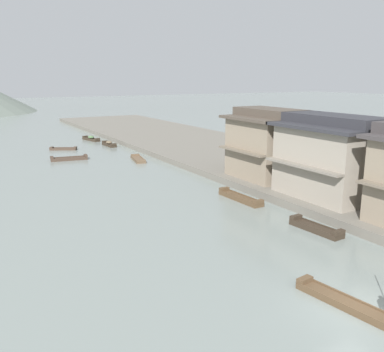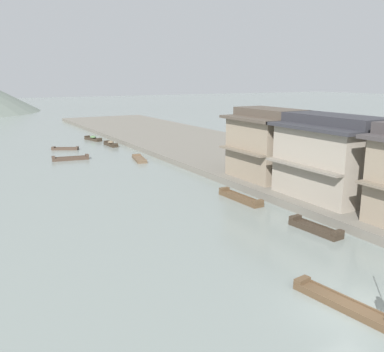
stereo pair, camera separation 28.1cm
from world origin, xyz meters
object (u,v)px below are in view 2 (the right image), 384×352
at_px(boat_midriver_upstream, 65,149).
at_px(boat_upstream_distant, 240,198).
at_px(boat_foreground_poled, 353,309).
at_px(house_waterfront_second, 332,157).
at_px(house_waterfront_tall, 269,144).
at_px(boat_moored_nearest, 315,229).
at_px(boat_moored_far, 139,159).
at_px(boat_moored_second, 93,139).
at_px(boat_midriver_drifting, 111,144).
at_px(boat_moored_third, 71,158).

distance_m(boat_midriver_upstream, boat_upstream_distant, 31.54).
distance_m(boat_foreground_poled, house_waterfront_second, 16.16).
height_order(boat_foreground_poled, house_waterfront_second, house_waterfront_second).
bearing_deg(house_waterfront_tall, boat_moored_nearest, -115.20).
bearing_deg(boat_foreground_poled, boat_upstream_distant, 70.94).
relative_size(boat_foreground_poled, boat_moored_far, 1.33).
bearing_deg(house_waterfront_second, boat_moored_second, 98.42).
distance_m(boat_midriver_upstream, house_waterfront_second, 37.02).
xyz_separation_m(boat_moored_far, house_waterfront_second, (6.03, -23.21, 3.47)).
relative_size(boat_foreground_poled, boat_midriver_drifting, 1.61).
bearing_deg(boat_foreground_poled, boat_moored_far, 82.31).
bearing_deg(boat_moored_far, boat_midriver_upstream, 116.58).
bearing_deg(boat_moored_nearest, house_waterfront_second, 36.74).
distance_m(boat_moored_second, house_waterfront_tall, 34.96).
bearing_deg(boat_moored_far, boat_moored_second, 90.40).
xyz_separation_m(boat_foreground_poled, boat_moored_nearest, (5.49, 7.68, 0.04)).
relative_size(boat_upstream_distant, house_waterfront_second, 0.59).
height_order(boat_moored_third, house_waterfront_tall, house_waterfront_tall).
xyz_separation_m(boat_midriver_upstream, house_waterfront_second, (11.87, -34.89, 3.48)).
relative_size(boat_moored_far, house_waterfront_second, 0.53).
bearing_deg(boat_upstream_distant, boat_moored_second, 91.26).
relative_size(boat_moored_far, boat_midriver_upstream, 1.23).
xyz_separation_m(boat_moored_nearest, boat_moored_third, (-7.73, 31.23, -0.01)).
height_order(boat_moored_far, house_waterfront_second, house_waterfront_second).
bearing_deg(boat_midriver_upstream, boat_moored_nearest, -80.29).
xyz_separation_m(boat_moored_nearest, boat_moored_second, (-0.92, 45.47, 0.07)).
bearing_deg(boat_moored_far, house_waterfront_second, -75.44).
distance_m(boat_moored_second, boat_moored_far, 18.35).
relative_size(boat_upstream_distant, house_waterfront_tall, 0.69).
height_order(house_waterfront_second, house_waterfront_tall, same).
bearing_deg(boat_moored_nearest, boat_moored_second, 91.16).
xyz_separation_m(boat_moored_second, house_waterfront_tall, (6.20, -34.24, 3.36)).
xyz_separation_m(boat_foreground_poled, boat_midriver_drifting, (5.22, 46.65, 0.13)).
bearing_deg(boat_moored_nearest, house_waterfront_tall, 64.80).
distance_m(boat_moored_third, boat_midriver_upstream, 7.66).
height_order(boat_moored_nearest, house_waterfront_second, house_waterfront_second).
relative_size(boat_moored_second, house_waterfront_tall, 0.58).
height_order(boat_moored_second, house_waterfront_tall, house_waterfront_tall).
xyz_separation_m(boat_moored_nearest, boat_upstream_distant, (-0.09, 7.94, -0.01)).
height_order(boat_moored_third, boat_midriver_drifting, boat_midriver_drifting).
bearing_deg(boat_moored_third, boat_midriver_drifting, 46.07).
relative_size(boat_moored_nearest, boat_midriver_upstream, 1.09).
distance_m(boat_moored_third, boat_upstream_distant, 24.50).
bearing_deg(boat_moored_second, house_waterfront_tall, -79.73).
distance_m(boat_moored_second, boat_midriver_drifting, 6.53).
xyz_separation_m(boat_moored_far, boat_midriver_drifting, (0.52, 11.85, 0.14)).
bearing_deg(boat_midriver_upstream, boat_moored_far, -63.42).
xyz_separation_m(boat_moored_nearest, boat_moored_far, (-0.79, 27.12, -0.05)).
bearing_deg(house_waterfront_tall, boat_midriver_upstream, 113.38).
height_order(boat_moored_nearest, boat_midriver_upstream, boat_moored_nearest).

